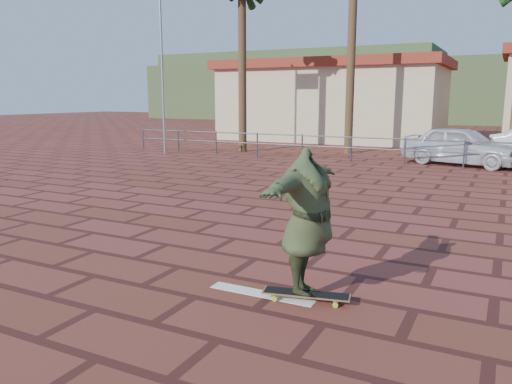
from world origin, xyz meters
The scene contains 10 objects.
ground centered at (0.00, 0.00, 0.00)m, with size 120.00×120.00×0.00m, color maroon.
paint_stripe centered at (0.70, -1.20, 0.00)m, with size 1.40×0.22×0.01m, color white.
guardrail centered at (0.00, 12.00, 0.68)m, with size 24.06×0.06×1.00m.
flagpole centered at (-9.87, 11.00, 4.64)m, with size 1.30×0.10×8.00m.
building_west centered at (-6.00, 22.00, 2.28)m, with size 12.60×7.60×4.50m.
hill_front centered at (0.00, 50.00, 3.00)m, with size 70.00×18.00×6.00m, color #384C28.
hill_back centered at (-22.00, 56.00, 4.00)m, with size 35.00×14.00×8.00m, color #384C28.
longboard centered at (1.28, -1.15, 0.09)m, with size 1.09×0.45×0.10m.
skateboarder centered at (1.28, -1.15, 0.99)m, with size 2.18×0.59×1.77m, color #374224.
car_silver centered at (1.82, 13.00, 0.71)m, with size 1.67×4.15×1.41m, color silver.
Camera 1 is at (3.32, -6.54, 2.45)m, focal length 35.00 mm.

